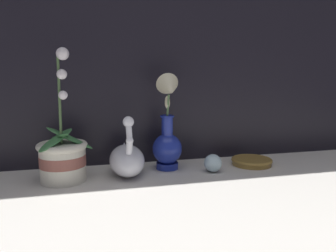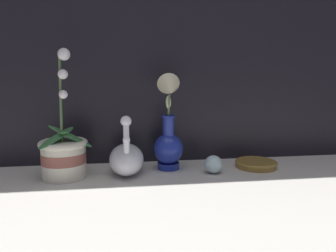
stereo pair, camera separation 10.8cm
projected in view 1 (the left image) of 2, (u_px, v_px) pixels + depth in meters
name	position (u px, v px, depth m)	size (l,w,h in m)	color
ground_plane	(179.00, 186.00, 0.97)	(2.80, 2.80, 0.00)	beige
orchid_potted_plant	(63.00, 156.00, 1.00)	(0.17, 0.18, 0.41)	beige
swan_figurine	(127.00, 159.00, 1.06)	(0.11, 0.20, 0.20)	white
blue_vase	(168.00, 134.00, 1.11)	(0.10, 0.13, 0.33)	navy
glass_sphere	(213.00, 163.00, 1.10)	(0.06, 0.06, 0.06)	silver
amber_dish	(252.00, 161.00, 1.19)	(0.15, 0.15, 0.02)	olive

